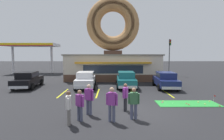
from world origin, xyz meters
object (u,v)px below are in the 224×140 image
car_black (28,79)px  pedestrian_beanie_man (69,106)px  car_white (86,79)px  pedestrian_blue_sweater_man (89,98)px  pedestrian_leather_jacket_man (112,103)px  putting_flag_pin (214,97)px  pedestrian_hooded_kid (125,96)px  pedestrian_crossing_woman (134,102)px  car_navy (165,79)px  golf_ball (172,103)px  car_teal (126,79)px  traffic_light_pole (170,52)px  trash_bin (166,78)px  pedestrian_clipboard_woman (80,104)px

car_black → pedestrian_beanie_man: (6.37, -9.42, 0.02)m
car_white → pedestrian_blue_sweater_man: bearing=-80.5°
pedestrian_leather_jacket_man → pedestrian_beanie_man: pedestrian_leather_jacket_man is taller
car_black → putting_flag_pin: bearing=-21.0°
pedestrian_blue_sweater_man → pedestrian_hooded_kid: bearing=17.2°
pedestrian_leather_jacket_man → pedestrian_crossing_woman: (1.12, 0.35, -0.06)m
car_white → pedestrian_leather_jacket_man: size_ratio=2.69×
car_navy → car_white: bearing=177.3°
pedestrian_crossing_woman → pedestrian_beanie_man: bearing=-167.3°
golf_ball → putting_flag_pin: size_ratio=0.08×
car_black → pedestrian_beanie_man: bearing=-55.9°
car_white → pedestrian_beanie_man: (0.57, -9.41, 0.02)m
car_white → pedestrian_leather_jacket_man: (2.59, -9.05, 0.09)m
pedestrian_crossing_woman → car_white: bearing=113.1°
car_teal → pedestrian_leather_jacket_man: (-1.49, -9.17, 0.09)m
traffic_light_pole → putting_flag_pin: bearing=-98.3°
golf_ball → putting_flag_pin: bearing=0.6°
pedestrian_blue_sweater_man → car_navy: bearing=49.2°
putting_flag_pin → pedestrian_crossing_woman: pedestrian_crossing_woman is taller
car_white → pedestrian_beanie_man: pedestrian_beanie_man is taller
car_black → car_teal: size_ratio=1.02×
pedestrian_leather_jacket_man → pedestrian_crossing_woman: 1.17m
pedestrian_crossing_woman → pedestrian_leather_jacket_man: bearing=-162.9°
pedestrian_blue_sweater_man → pedestrian_leather_jacket_man: (1.25, -1.04, 0.02)m
pedestrian_crossing_woman → car_teal: bearing=87.6°
trash_bin → pedestrian_crossing_woman: bearing=-114.5°
car_white → pedestrian_clipboard_woman: (1.00, -8.93, -0.01)m
car_black → pedestrian_blue_sweater_man: 10.74m
pedestrian_blue_sweater_man → pedestrian_hooded_kid: 2.15m
pedestrian_crossing_woman → traffic_light_pole: size_ratio=0.28×
car_black → pedestrian_clipboard_woman: size_ratio=2.98×
golf_ball → pedestrian_clipboard_woman: size_ratio=0.03×
car_navy → pedestrian_hooded_kid: 8.35m
pedestrian_beanie_man → pedestrian_crossing_woman: size_ratio=0.99×
pedestrian_leather_jacket_man → traffic_light_pole: traffic_light_pole is taller
pedestrian_clipboard_woman → pedestrian_crossing_woman: size_ratio=0.96×
pedestrian_leather_jacket_man → pedestrian_clipboard_woman: 1.60m
car_teal → trash_bin: 6.14m
pedestrian_beanie_man → pedestrian_blue_sweater_man: bearing=61.0°
golf_ball → putting_flag_pin: 2.86m
putting_flag_pin → pedestrian_beanie_man: 9.65m
traffic_light_pole → car_black: bearing=-149.2°
car_black → pedestrian_beanie_man: size_ratio=2.88×
pedestrian_blue_sweater_man → trash_bin: (7.90, 11.43, -0.44)m
pedestrian_hooded_kid → trash_bin: pedestrian_hooded_kid is taller
car_white → traffic_light_pole: traffic_light_pole is taller
car_navy → car_teal: bearing=172.6°
pedestrian_leather_jacket_man → pedestrian_clipboard_woman: (-1.59, 0.12, -0.10)m
golf_ball → car_white: car_white is taller
golf_ball → car_teal: car_teal is taller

